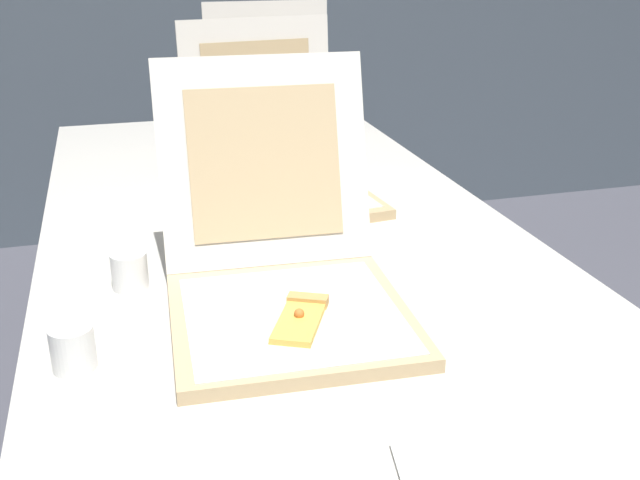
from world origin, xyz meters
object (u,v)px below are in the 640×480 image
object	(u,v)px
table	(288,258)
pizza_box_middle	(280,174)
pizza_box_front	(285,280)
cup_white_near_left	(73,348)
pizza_box_back	(278,126)
cup_white_near_center	(130,271)

from	to	relation	value
table	pizza_box_middle	bearing A→B (deg)	80.71
pizza_box_front	cup_white_near_left	size ratio (longest dim) A/B	7.66
pizza_box_middle	cup_white_near_left	bearing A→B (deg)	-130.73
pizza_box_middle	pizza_box_back	distance (m)	0.47
pizza_box_middle	cup_white_near_left	world-z (taller)	pizza_box_middle
pizza_box_back	cup_white_near_center	size ratio (longest dim) A/B	6.00
pizza_box_middle	cup_white_near_left	size ratio (longest dim) A/B	6.69
table	cup_white_near_center	xyz separation A→B (m)	(-0.32, -0.15, 0.08)
table	pizza_box_middle	xyz separation A→B (m)	(0.04, 0.25, 0.10)
table	pizza_box_front	bearing A→B (deg)	-104.24
cup_white_near_left	cup_white_near_center	distance (m)	0.26
cup_white_near_center	pizza_box_back	bearing A→B (deg)	61.94
cup_white_near_left	pizza_box_front	bearing A→B (deg)	15.64
pizza_box_middle	pizza_box_back	size ratio (longest dim) A/B	1.11
pizza_box_back	cup_white_near_left	xyz separation A→B (m)	(-0.54, -1.10, -0.02)
pizza_box_middle	pizza_box_back	world-z (taller)	same
pizza_box_middle	pizza_box_front	bearing A→B (deg)	-108.12
table	cup_white_near_left	distance (m)	0.57
table	cup_white_near_left	size ratio (longest dim) A/B	34.29
pizza_box_back	cup_white_near_center	distance (m)	0.97
pizza_box_back	cup_white_near_left	world-z (taller)	pizza_box_back
table	pizza_box_middle	distance (m)	0.27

